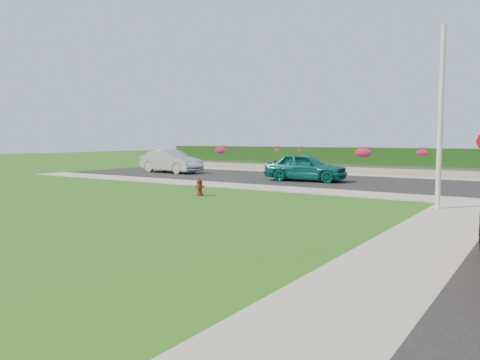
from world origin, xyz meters
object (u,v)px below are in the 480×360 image
Objects in this scene: sedan_silver at (171,161)px; utility_pole at (441,119)px; sedan_teal at (306,167)px; fire_hydrant at (200,187)px.

utility_pole is (18.00, -7.31, 2.11)m from sedan_silver.
sedan_teal is at bearing 139.81° from utility_pole.
utility_pole is (8.67, 1.31, 2.56)m from fire_hydrant.
sedan_silver is (-10.14, 0.67, 0.01)m from sedan_teal.
fire_hydrant is 12.71m from sedan_silver.
fire_hydrant is 0.16× the size of sedan_teal.
utility_pole reaches higher than sedan_teal.
sedan_silver is 0.78× the size of utility_pole.
fire_hydrant is at bearing 167.10° from sedan_teal.
utility_pole is at bearing -107.57° from sedan_silver.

